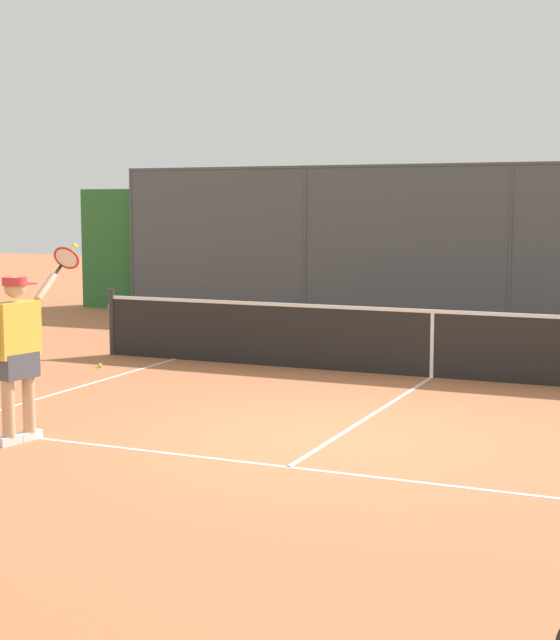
# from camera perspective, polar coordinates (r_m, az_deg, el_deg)

# --- Properties ---
(ground_plane) EXTENTS (60.00, 60.00, 0.00)m
(ground_plane) POSITION_cam_1_polar(r_m,az_deg,el_deg) (10.22, 3.11, -6.94)
(ground_plane) COLOR #B76B42
(court_line_markings) EXTENTS (8.30, 9.41, 0.01)m
(court_line_markings) POSITION_cam_1_polar(r_m,az_deg,el_deg) (8.86, -0.36, -9.07)
(court_line_markings) COLOR white
(court_line_markings) RESTS_ON ground
(fence_backdrop) EXTENTS (20.02, 1.37, 3.22)m
(fence_backdrop) POSITION_cam_1_polar(r_m,az_deg,el_deg) (20.01, 13.57, 3.58)
(fence_backdrop) COLOR #474C51
(fence_backdrop) RESTS_ON ground
(tennis_net) EXTENTS (10.66, 0.09, 1.07)m
(tennis_net) POSITION_cam_1_polar(r_m,az_deg,el_deg) (13.86, 8.86, -1.31)
(tennis_net) COLOR #2D2D2D
(tennis_net) RESTS_ON ground
(tennis_player) EXTENTS (0.31, 1.43, 1.99)m
(tennis_player) POSITION_cam_1_polar(r_m,az_deg,el_deg) (10.26, -15.01, -1.42)
(tennis_player) COLOR silver
(tennis_player) RESTS_ON ground
(tennis_ball_near_baseline) EXTENTS (0.07, 0.07, 0.07)m
(tennis_ball_near_baseline) POSITION_cam_1_polar(r_m,az_deg,el_deg) (14.82, -10.45, -2.62)
(tennis_ball_near_baseline) COLOR #CCDB33
(tennis_ball_near_baseline) RESTS_ON ground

